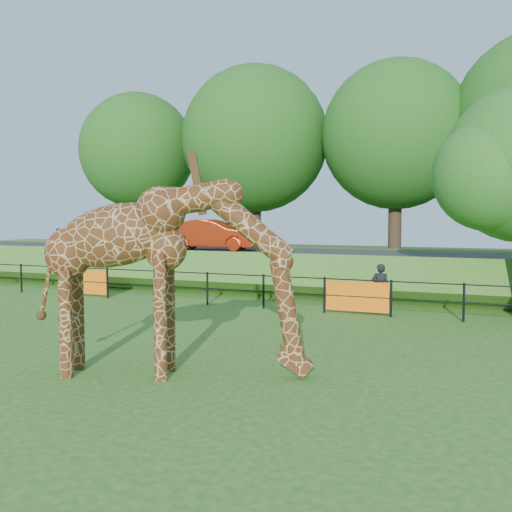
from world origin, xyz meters
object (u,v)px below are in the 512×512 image
object	(u,v)px
car_red	(213,235)
giraffe	(173,278)
visitor	(380,288)
car_blue	(92,234)

from	to	relation	value
car_red	giraffe	bearing A→B (deg)	-162.96
car_red	visitor	xyz separation A→B (m)	(8.22, -4.98, -1.35)
car_blue	car_red	xyz separation A→B (m)	(6.43, 0.11, 0.04)
car_blue	giraffe	bearing A→B (deg)	-135.44
car_blue	visitor	bearing A→B (deg)	-106.46
car_blue	visitor	world-z (taller)	car_blue
car_red	visitor	distance (m)	9.70
car_red	car_blue	bearing A→B (deg)	84.47
giraffe	car_blue	world-z (taller)	giraffe
giraffe	car_red	world-z (taller)	giraffe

